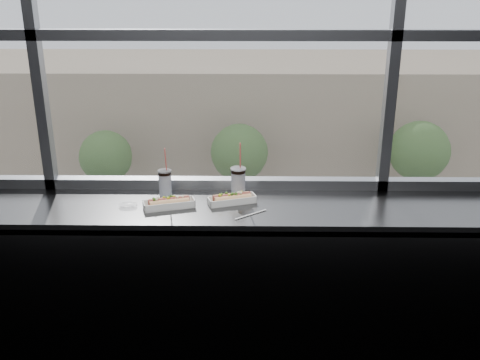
{
  "coord_description": "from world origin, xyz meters",
  "views": [
    {
      "loc": [
        0.19,
        -1.53,
        2.25
      ],
      "look_at": [
        0.15,
        1.23,
        1.25
      ],
      "focal_mm": 40.0,
      "sensor_mm": 36.0,
      "label": 1
    }
  ],
  "objects_px": {
    "car_near_b": "(100,299)",
    "soda_cup_left": "(165,182)",
    "hotdog_tray_right": "(232,199)",
    "tree_right": "(419,151)",
    "wrapper": "(128,205)",
    "car_far_a": "(81,220)",
    "tree_center": "(239,153)",
    "hotdog_tray_left": "(169,203)",
    "loose_straw": "(251,214)",
    "pedestrian_d": "(373,189)",
    "car_far_b": "(247,220)",
    "pedestrian_c": "(360,202)",
    "car_near_d": "(436,302)",
    "soda_cup_right": "(238,181)",
    "pedestrian_b": "(231,190)"
  },
  "relations": [
    {
      "from": "car_far_a",
      "to": "tree_center",
      "type": "distance_m",
      "value": 10.01
    },
    {
      "from": "car_far_b",
      "to": "soda_cup_left",
      "type": "bearing_deg",
      "value": -176.24
    },
    {
      "from": "pedestrian_b",
      "to": "pedestrian_d",
      "type": "bearing_deg",
      "value": 94.2
    },
    {
      "from": "car_far_a",
      "to": "pedestrian_c",
      "type": "height_order",
      "value": "pedestrian_c"
    },
    {
      "from": "tree_right",
      "to": "soda_cup_right",
      "type": "bearing_deg",
      "value": -110.35
    },
    {
      "from": "wrapper",
      "to": "car_far_b",
      "type": "bearing_deg",
      "value": 88.5
    },
    {
      "from": "car_far_b",
      "to": "tree_right",
      "type": "bearing_deg",
      "value": -64.14
    },
    {
      "from": "hotdog_tray_left",
      "to": "soda_cup_right",
      "type": "height_order",
      "value": "soda_cup_right"
    },
    {
      "from": "wrapper",
      "to": "pedestrian_c",
      "type": "xyz_separation_m",
      "value": [
        7.46,
        27.18,
        -11.11
      ]
    },
    {
      "from": "wrapper",
      "to": "tree_right",
      "type": "relative_size",
      "value": 0.02
    },
    {
      "from": "tree_right",
      "to": "pedestrian_b",
      "type": "bearing_deg",
      "value": 178.61
    },
    {
      "from": "loose_straw",
      "to": "tree_center",
      "type": "relative_size",
      "value": 0.04
    },
    {
      "from": "pedestrian_c",
      "to": "tree_right",
      "type": "relative_size",
      "value": 0.34
    },
    {
      "from": "soda_cup_right",
      "to": "wrapper",
      "type": "bearing_deg",
      "value": -164.04
    },
    {
      "from": "loose_straw",
      "to": "car_near_b",
      "type": "bearing_deg",
      "value": 72.31
    },
    {
      "from": "hotdog_tray_left",
      "to": "wrapper",
      "type": "height_order",
      "value": "hotdog_tray_left"
    },
    {
      "from": "pedestrian_d",
      "to": "tree_center",
      "type": "xyz_separation_m",
      "value": [
        -8.5,
        -0.94,
        2.7
      ]
    },
    {
      "from": "loose_straw",
      "to": "pedestrian_b",
      "type": "height_order",
      "value": "loose_straw"
    },
    {
      "from": "car_near_b",
      "to": "pedestrian_b",
      "type": "distance_m",
      "value": 13.29
    },
    {
      "from": "loose_straw",
      "to": "car_near_b",
      "type": "xyz_separation_m",
      "value": [
        -6.11,
        16.41,
        -11.09
      ]
    },
    {
      "from": "soda_cup_right",
      "to": "pedestrian_b",
      "type": "height_order",
      "value": "soda_cup_right"
    },
    {
      "from": "soda_cup_right",
      "to": "loose_straw",
      "type": "relative_size",
      "value": 1.57
    },
    {
      "from": "tree_right",
      "to": "car_far_a",
      "type": "bearing_deg",
      "value": -168.48
    },
    {
      "from": "hotdog_tray_left",
      "to": "hotdog_tray_right",
      "type": "height_order",
      "value": "hotdog_tray_left"
    },
    {
      "from": "wrapper",
      "to": "car_far_a",
      "type": "height_order",
      "value": "wrapper"
    },
    {
      "from": "soda_cup_right",
      "to": "wrapper",
      "type": "relative_size",
      "value": 3.24
    },
    {
      "from": "car_far_b",
      "to": "pedestrian_d",
      "type": "distance_m",
      "value": 9.44
    },
    {
      "from": "wrapper",
      "to": "car_far_a",
      "type": "xyz_separation_m",
      "value": [
        -8.59,
        24.31,
        -11.12
      ]
    },
    {
      "from": "wrapper",
      "to": "car_far_b",
      "type": "xyz_separation_m",
      "value": [
        0.64,
        24.31,
        -11.07
      ]
    },
    {
      "from": "tree_right",
      "to": "wrapper",
      "type": "bearing_deg",
      "value": -111.31
    },
    {
      "from": "hotdog_tray_right",
      "to": "tree_right",
      "type": "xyz_separation_m",
      "value": [
        10.47,
        28.24,
        -8.26
      ]
    },
    {
      "from": "wrapper",
      "to": "pedestrian_b",
      "type": "relative_size",
      "value": 0.05
    },
    {
      "from": "soda_cup_left",
      "to": "car_near_d",
      "type": "distance_m",
      "value": 21.31
    },
    {
      "from": "hotdog_tray_left",
      "to": "hotdog_tray_right",
      "type": "distance_m",
      "value": 0.35
    },
    {
      "from": "hotdog_tray_left",
      "to": "soda_cup_left",
      "type": "bearing_deg",
      "value": 87.2
    },
    {
      "from": "pedestrian_d",
      "to": "tree_right",
      "type": "height_order",
      "value": "tree_right"
    },
    {
      "from": "car_near_b",
      "to": "pedestrian_d",
      "type": "relative_size",
      "value": 2.96
    },
    {
      "from": "hotdog_tray_right",
      "to": "car_far_a",
      "type": "distance_m",
      "value": 28.21
    },
    {
      "from": "car_near_b",
      "to": "soda_cup_left",
      "type": "bearing_deg",
      "value": -165.78
    },
    {
      "from": "soda_cup_left",
      "to": "wrapper",
      "type": "xyz_separation_m",
      "value": [
        -0.18,
        -0.18,
        -0.07
      ]
    },
    {
      "from": "hotdog_tray_left",
      "to": "car_far_a",
      "type": "relative_size",
      "value": 0.05
    },
    {
      "from": "hotdog_tray_right",
      "to": "pedestrian_c",
      "type": "distance_m",
      "value": 30.1
    },
    {
      "from": "soda_cup_right",
      "to": "tree_center",
      "type": "distance_m",
      "value": 29.39
    },
    {
      "from": "car_far_b",
      "to": "tree_right",
      "type": "xyz_separation_m",
      "value": [
        10.41,
        4.0,
        2.82
      ]
    },
    {
      "from": "soda_cup_left",
      "to": "wrapper",
      "type": "height_order",
      "value": "soda_cup_left"
    },
    {
      "from": "car_far_a",
      "to": "pedestrian_d",
      "type": "xyz_separation_m",
      "value": [
        17.27,
        4.94,
        0.01
      ]
    },
    {
      "from": "soda_cup_left",
      "to": "car_near_d",
      "type": "height_order",
      "value": "soda_cup_left"
    },
    {
      "from": "car_far_a",
      "to": "car_far_b",
      "type": "bearing_deg",
      "value": -95.15
    },
    {
      "from": "soda_cup_left",
      "to": "car_far_a",
      "type": "height_order",
      "value": "soda_cup_left"
    },
    {
      "from": "car_far_a",
      "to": "tree_center",
      "type": "relative_size",
      "value": 1.03
    }
  ]
}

